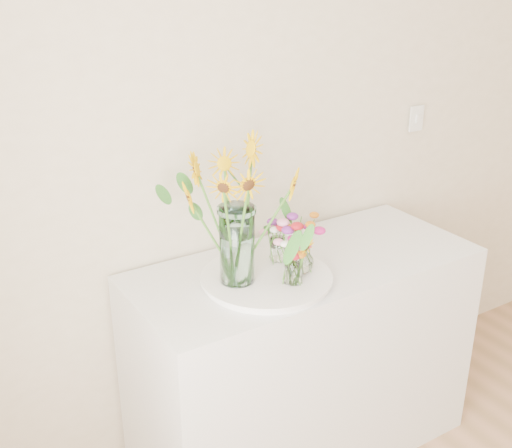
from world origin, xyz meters
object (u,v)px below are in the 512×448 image
Objects in this scene: counter at (303,359)px; small_vase_b at (301,255)px; small_vase_a at (294,270)px; tray at (266,280)px; mason_jar at (237,245)px; small_vase_c at (278,250)px.

counter is 10.03× the size of small_vase_b.
small_vase_a is 0.09m from small_vase_b.
small_vase_b reaches higher than small_vase_a.
small_vase_a is at bearing -137.92° from counter.
small_vase_a reaches higher than tray.
tray is 1.58× the size of mason_jar.
small_vase_c is (0.05, 0.18, -0.01)m from small_vase_a.
small_vase_c reaches higher than tray.
small_vase_a is (-0.17, -0.15, 0.53)m from counter.
tray is 0.15m from small_vase_b.
small_vase_a is at bearing -60.81° from tray.
tray is 0.19m from mason_jar.
small_vase_a is 0.19m from small_vase_c.
mason_jar is (-0.11, 0.02, 0.16)m from tray.
counter is at bearing 42.08° from small_vase_a.
mason_jar is at bearing 165.78° from small_vase_b.
small_vase_b is (0.07, 0.06, 0.01)m from small_vase_a.
counter is at bearing 44.58° from small_vase_b.
small_vase_c is at bearing 73.81° from small_vase_a.
mason_jar is at bearing 143.98° from small_vase_a.
counter is 12.56× the size of small_vase_a.
small_vase_b is (-0.10, -0.10, 0.54)m from counter.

